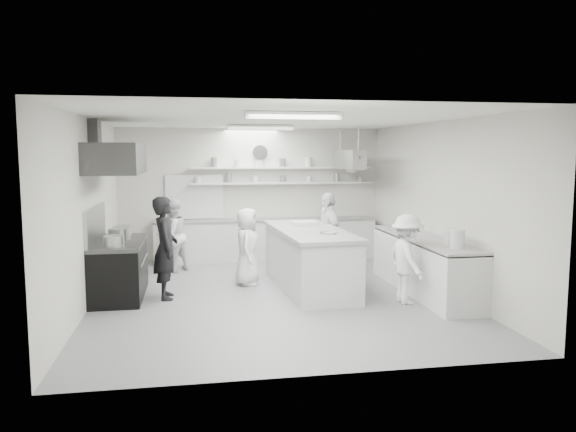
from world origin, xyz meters
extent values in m
cube|color=gray|center=(0.00, 0.00, -0.01)|extent=(6.00, 7.00, 0.02)
cube|color=silver|center=(0.00, 0.00, 3.01)|extent=(6.00, 7.00, 0.02)
cube|color=#BCBCBC|center=(0.00, 3.50, 1.50)|extent=(6.00, 0.04, 3.00)
cube|color=#BCBCBC|center=(0.00, -3.50, 1.50)|extent=(6.00, 0.04, 3.00)
cube|color=#BCBCBC|center=(-3.00, 0.00, 1.50)|extent=(0.04, 7.00, 3.00)
cube|color=#BCBCBC|center=(3.00, 0.00, 1.50)|extent=(0.04, 7.00, 3.00)
cube|color=black|center=(-2.60, 0.40, 0.45)|extent=(0.80, 1.80, 0.90)
cube|color=#3C3C3D|center=(-2.60, 0.40, 2.35)|extent=(0.85, 2.00, 0.50)
cube|color=silver|center=(0.30, 3.20, 0.46)|extent=(5.00, 0.60, 0.92)
cube|color=silver|center=(0.70, 3.37, 1.75)|extent=(4.20, 0.26, 0.04)
cube|color=silver|center=(0.70, 3.37, 2.10)|extent=(4.20, 0.26, 0.04)
cube|color=black|center=(-1.30, 3.48, 1.45)|extent=(1.30, 0.04, 1.00)
cylinder|color=white|center=(0.20, 3.46, 2.45)|extent=(0.32, 0.05, 0.32)
cube|color=silver|center=(2.65, -0.20, 0.47)|extent=(0.74, 3.30, 0.94)
cube|color=#9E9E9F|center=(2.00, 2.40, 2.30)|extent=(0.30, 1.60, 0.40)
cube|color=silver|center=(0.00, -1.80, 2.94)|extent=(1.30, 0.25, 0.10)
cube|color=silver|center=(0.00, 1.80, 2.94)|extent=(1.30, 0.25, 0.10)
cube|color=silver|center=(0.71, 0.38, 0.52)|extent=(1.23, 2.87, 1.04)
cylinder|color=#9E9E9F|center=(-2.60, 0.53, 1.03)|extent=(0.37, 0.37, 0.25)
imported|color=black|center=(-1.81, 0.13, 0.86)|extent=(0.46, 0.66, 1.72)
imported|color=white|center=(-1.78, 2.27, 0.76)|extent=(0.93, 0.92, 1.52)
imported|color=white|center=(-0.37, 0.88, 0.72)|extent=(0.57, 0.77, 1.43)
imported|color=white|center=(1.27, 1.24, 0.84)|extent=(0.52, 1.02, 1.67)
imported|color=white|center=(2.06, -0.84, 0.73)|extent=(0.59, 0.97, 1.46)
imported|color=#9E9E9F|center=(0.91, -0.19, 1.07)|extent=(0.35, 0.35, 0.07)
imported|color=silver|center=(0.74, 0.10, 1.06)|extent=(0.20, 0.20, 0.06)
imported|color=silver|center=(2.58, 0.47, 0.97)|extent=(0.23, 0.23, 0.06)
camera|label=1|loc=(-1.36, -9.24, 2.45)|focal=34.60mm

